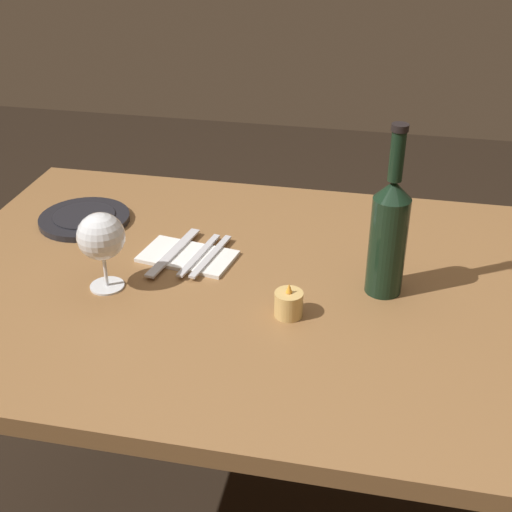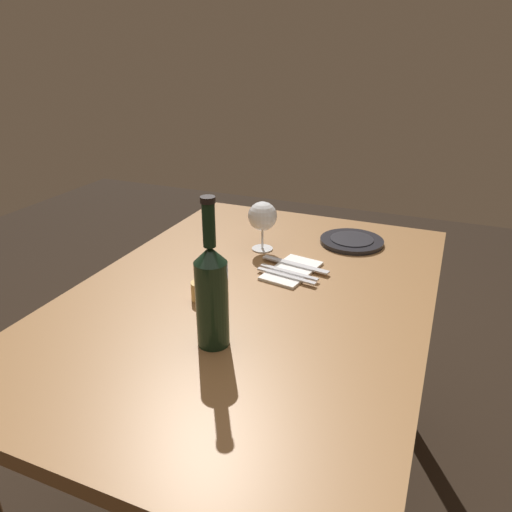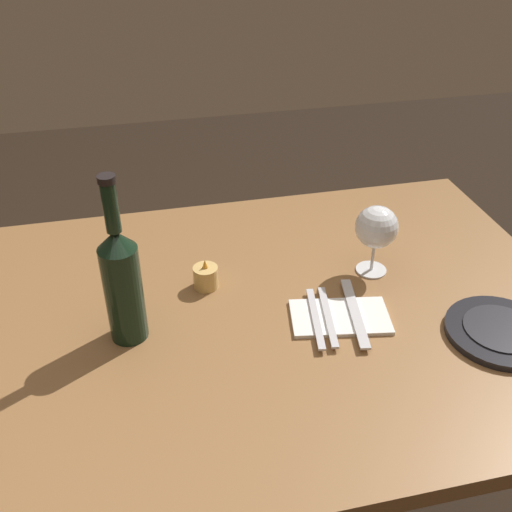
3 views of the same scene
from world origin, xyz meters
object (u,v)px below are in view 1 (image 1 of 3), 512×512
object	(u,v)px
fork_outer	(211,256)
table_knife	(174,252)
wine_glass_left	(101,238)
fork_inner	(199,255)
votive_candle	(289,305)
wine_bottle	(389,233)
dinner_plate	(84,218)
folded_napkin	(188,256)

from	to	relation	value
fork_outer	table_knife	bearing A→B (deg)	-0.00
wine_glass_left	fork_inner	world-z (taller)	wine_glass_left
votive_candle	table_knife	bearing A→B (deg)	-31.07
wine_bottle	fork_outer	size ratio (longest dim) A/B	1.84
votive_candle	dinner_plate	distance (m)	0.58
wine_bottle	fork_inner	size ratio (longest dim) A/B	1.84
wine_bottle	dinner_plate	xyz separation A→B (m)	(0.68, -0.15, -0.12)
wine_glass_left	table_knife	bearing A→B (deg)	-123.09
votive_candle	folded_napkin	distance (m)	0.29
fork_inner	fork_outer	distance (m)	0.03
fork_inner	table_knife	bearing A→B (deg)	-0.00
fork_inner	fork_outer	size ratio (longest dim) A/B	1.00
dinner_plate	fork_outer	size ratio (longest dim) A/B	1.14
wine_bottle	table_knife	distance (m)	0.45
dinner_plate	folded_napkin	size ratio (longest dim) A/B	0.99
fork_outer	wine_glass_left	bearing A→B (deg)	39.12
folded_napkin	table_knife	distance (m)	0.03
fork_outer	table_knife	world-z (taller)	same
wine_glass_left	wine_bottle	distance (m)	0.53
dinner_plate	folded_napkin	xyz separation A→B (m)	(-0.28, 0.11, -0.00)
folded_napkin	fork_outer	xyz separation A→B (m)	(-0.05, 0.00, 0.01)
fork_inner	dinner_plate	bearing A→B (deg)	-20.24
table_knife	wine_bottle	bearing A→B (deg)	174.29
fork_inner	fork_outer	xyz separation A→B (m)	(-0.03, 0.00, 0.00)
dinner_plate	wine_bottle	bearing A→B (deg)	167.16
folded_napkin	fork_inner	size ratio (longest dim) A/B	1.15
dinner_plate	wine_glass_left	bearing A→B (deg)	122.17
wine_glass_left	folded_napkin	xyz separation A→B (m)	(-0.12, -0.14, -0.10)
wine_bottle	votive_candle	size ratio (longest dim) A/B	4.94
fork_outer	table_knife	distance (m)	0.08
wine_glass_left	votive_candle	size ratio (longest dim) A/B	2.32
fork_inner	table_knife	world-z (taller)	same
wine_glass_left	dinner_plate	world-z (taller)	wine_glass_left
wine_glass_left	dinner_plate	bearing A→B (deg)	-57.83
folded_napkin	fork_outer	size ratio (longest dim) A/B	1.15
wine_bottle	fork_inner	distance (m)	0.40
votive_candle	table_knife	world-z (taller)	votive_candle
votive_candle	table_knife	size ratio (longest dim) A/B	0.32
fork_outer	table_knife	size ratio (longest dim) A/B	0.85
dinner_plate	folded_napkin	distance (m)	0.30
folded_napkin	wine_glass_left	bearing A→B (deg)	49.03
wine_bottle	folded_napkin	distance (m)	0.42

